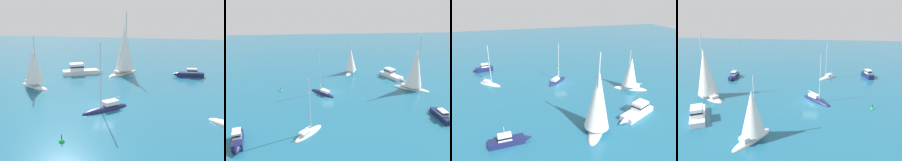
# 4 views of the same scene
# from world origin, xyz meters

# --- Properties ---
(ground_plane) EXTENTS (160.00, 160.00, 0.00)m
(ground_plane) POSITION_xyz_m (0.00, 0.00, 0.00)
(ground_plane) COLOR #1E607F
(sloop) EXTENTS (5.39, 5.49, 8.80)m
(sloop) POSITION_xyz_m (-1.03, -0.52, 0.12)
(sloop) COLOR #191E4C
(sloop) RESTS_ON ground
(cabin_cruiser) EXTENTS (1.66, 5.57, 2.58)m
(cabin_cruiser) POSITION_xyz_m (17.90, -11.70, 0.59)
(cabin_cruiser) COLOR #191E4C
(cabin_cruiser) RESTS_ON ground
(sailboat) EXTENTS (7.25, 5.66, 11.76)m
(sailboat) POSITION_xyz_m (18.29, 0.12, 4.17)
(sailboat) COLOR silver
(sailboat) RESTS_ON ground
(motor_cruiser) EXTENTS (4.79, 7.76, 2.09)m
(motor_cruiser) POSITION_xyz_m (16.12, 7.96, 0.77)
(motor_cruiser) COLOR white
(motor_cruiser) RESTS_ON ground
(launch) EXTENTS (2.40, 4.90, 1.93)m
(launch) POSITION_xyz_m (-12.65, -16.06, 0.76)
(launch) COLOR #191E4C
(launch) RESTS_ON ground
(sloop_1) EXTENTS (4.55, 4.89, 8.80)m
(sloop_1) POSITION_xyz_m (-3.43, -14.40, 0.14)
(sloop_1) COLOR silver
(sloop_1) RESTS_ON ground
(sloop_2) EXTENTS (4.42, 6.25, 8.47)m
(sloop_2) POSITION_xyz_m (6.60, 12.38, 2.93)
(sloop_2) COLOR white
(sloop_2) RESTS_ON ground
(channel_buoy) EXTENTS (0.55, 0.55, 1.04)m
(channel_buoy) POSITION_xyz_m (-9.88, 1.74, 0.01)
(channel_buoy) COLOR green
(channel_buoy) RESTS_ON ground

